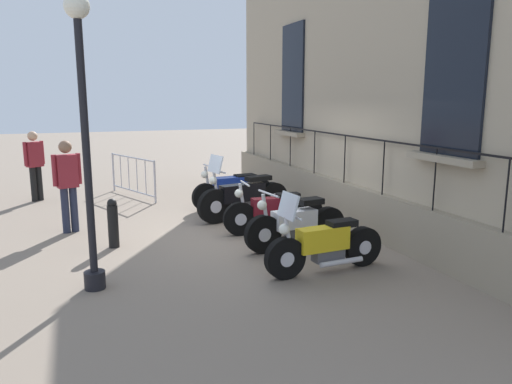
{
  "coord_description": "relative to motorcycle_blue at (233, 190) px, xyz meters",
  "views": [
    {
      "loc": [
        3.03,
        8.38,
        2.54
      ],
      "look_at": [
        -0.1,
        0.0,
        0.8
      ],
      "focal_mm": 34.26,
      "sensor_mm": 36.0,
      "label": 1
    }
  ],
  "objects": [
    {
      "name": "pedestrian_walking",
      "position": [
        3.55,
        0.88,
        0.56
      ],
      "size": [
        0.51,
        0.31,
        1.75
      ],
      "color": "#23283D",
      "rests_on": "ground_plane"
    },
    {
      "name": "ground_plane",
      "position": [
        0.36,
        2.21,
        -0.44
      ],
      "size": [
        60.0,
        60.0,
        0.0
      ],
      "primitive_type": "plane",
      "color": "gray"
    },
    {
      "name": "crowd_barrier",
      "position": [
        2.02,
        -2.18,
        0.13
      ],
      "size": [
        0.86,
        2.09,
        1.05
      ],
      "color": "#B7B7BF",
      "rests_on": "ground_plane"
    },
    {
      "name": "motorcycle_black",
      "position": [
        0.11,
        1.07,
        0.02
      ],
      "size": [
        2.15,
        0.73,
        1.4
      ],
      "color": "black",
      "rests_on": "ground_plane"
    },
    {
      "name": "pedestrian_standing",
      "position": [
        4.33,
        -2.48,
        0.55
      ],
      "size": [
        0.45,
        0.39,
        1.73
      ],
      "color": "black",
      "rests_on": "ground_plane"
    },
    {
      "name": "motorcycle_yellow",
      "position": [
        0.06,
        4.52,
        -0.03
      ],
      "size": [
        1.95,
        0.55,
        1.24
      ],
      "color": "black",
      "rests_on": "ground_plane"
    },
    {
      "name": "motorcycle_blue",
      "position": [
        0.0,
        0.0,
        0.0
      ],
      "size": [
        2.02,
        0.72,
        1.03
      ],
      "color": "black",
      "rests_on": "ground_plane"
    },
    {
      "name": "motorcycle_maroon",
      "position": [
        -0.07,
        2.28,
        -0.03
      ],
      "size": [
        1.99,
        0.54,
        1.0
      ],
      "color": "black",
      "rests_on": "ground_plane"
    },
    {
      "name": "bollard",
      "position": [
        2.85,
        2.16,
        -0.01
      ],
      "size": [
        0.18,
        0.18,
        0.85
      ],
      "color": "black",
      "rests_on": "ground_plane"
    },
    {
      "name": "building_facade",
      "position": [
        -2.02,
        2.21,
        2.93
      ],
      "size": [
        0.82,
        12.37,
        6.99
      ],
      "color": "tan",
      "rests_on": "ground_plane"
    },
    {
      "name": "motorcycle_white",
      "position": [
        -0.07,
        3.28,
        -0.03
      ],
      "size": [
        1.95,
        0.65,
        1.01
      ],
      "color": "black",
      "rests_on": "ground_plane"
    },
    {
      "name": "lamppost",
      "position": [
        3.25,
        4.0,
        1.65
      ],
      "size": [
        0.31,
        0.31,
        3.78
      ],
      "color": "black",
      "rests_on": "ground_plane"
    }
  ]
}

